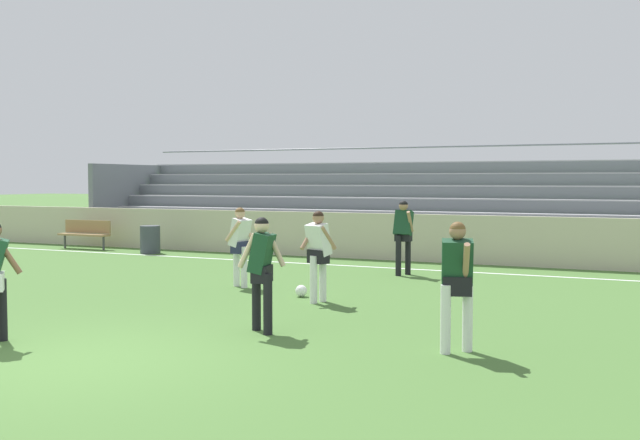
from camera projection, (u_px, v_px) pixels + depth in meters
name	position (u px, v px, depth m)	size (l,w,h in m)	color
ground_plane	(73.00, 360.00, 8.65)	(160.00, 160.00, 0.00)	#477033
field_line_sideline	(368.00, 267.00, 17.95)	(44.00, 0.12, 0.01)	white
sideline_wall	(390.00, 237.00, 19.45)	(48.00, 0.16, 1.26)	beige
bleacher_stand	(427.00, 203.00, 22.34)	(23.19, 4.41, 3.33)	#B2B2B7
bench_centre_sideline	(86.00, 232.00, 22.63)	(1.80, 0.40, 0.90)	#99754C
trash_bin	(150.00, 239.00, 21.27)	(0.59, 0.59, 0.82)	#3D424C
player_white_overlapping	(240.00, 240.00, 14.54)	(0.50, 0.52, 1.62)	white
player_white_deep_cover	(318.00, 248.00, 12.69)	(0.59, 0.45, 1.63)	white
player_dark_wide_right	(262.00, 264.00, 10.19)	(0.59, 0.44, 1.65)	black
player_dark_trailing_run	(403.00, 231.00, 16.34)	(0.46, 0.50, 1.70)	black
player_dark_dropping_back	(457.00, 275.00, 8.99)	(0.46, 0.66, 1.65)	white
soccer_ball	(301.00, 291.00, 13.35)	(0.22, 0.22, 0.22)	white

